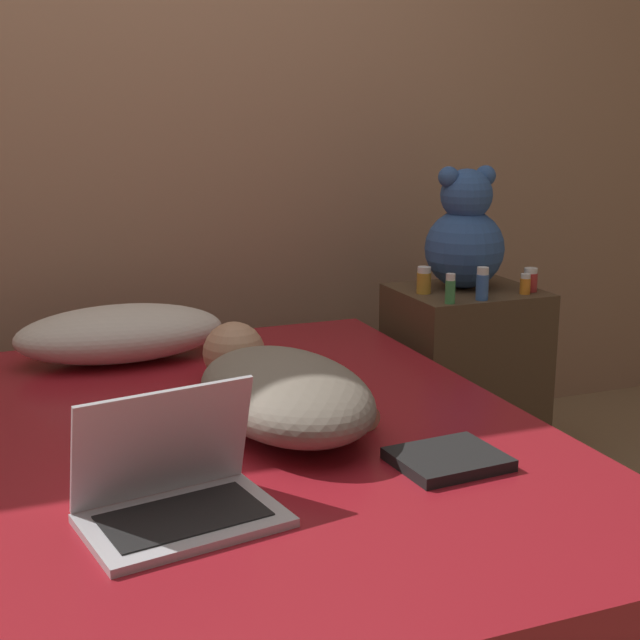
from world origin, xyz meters
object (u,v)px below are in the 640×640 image
teddy_bear (465,236)px  bottle_amber (424,280)px  pillow (121,333)px  laptop (176,491)px  person_lying (280,388)px  bottle_green (450,289)px  bottle_blue (482,284)px  book (448,459)px  bottle_red (530,280)px  bottle_orange (525,284)px

teddy_bear → bottle_amber: size_ratio=4.63×
pillow → laptop: 1.04m
person_lying → bottle_green: bearing=31.3°
bottle_blue → book: bearing=-124.9°
bottle_red → book: 1.22m
bottle_red → teddy_bear: bearing=143.1°
bottle_green → bottle_orange: bearing=6.6°
laptop → book: 0.57m
teddy_bear → book: (-0.63, -1.03, -0.28)m
pillow → bottle_green: bottle_green is taller
bottle_blue → teddy_bear: bearing=77.5°
bottle_orange → bottle_amber: 0.32m
laptop → person_lying: bearing=40.4°
teddy_bear → bottle_blue: size_ratio=3.87×
pillow → bottle_blue: bearing=-8.3°
bottle_red → bottle_amber: bearing=163.4°
bottle_amber → bottle_blue: 0.20m
pillow → laptop: (-0.07, -1.04, -0.03)m
laptop → bottle_blue: laptop is taller
laptop → bottle_orange: bearing=24.3°
pillow → book: 1.12m
person_lying → bottle_amber: bearing=39.6°
pillow → bottle_orange: 1.27m
person_lying → bottle_amber: size_ratio=8.62×
laptop → bottle_amber: 1.47m
bottle_amber → bottle_blue: (0.12, -0.15, 0.01)m
bottle_red → bottle_amber: 0.35m
bottle_orange → book: size_ratio=0.29×
bottle_orange → bottle_amber: (-0.30, 0.13, 0.01)m
teddy_bear → bottle_amber: bearing=-169.6°
teddy_bear → bottle_green: 0.28m
teddy_bear → bottle_amber: 0.21m
bottle_orange → teddy_bear: bearing=130.3°
person_lying → laptop: size_ratio=1.99×
teddy_bear → bottle_amber: teddy_bear is taller
bottle_red → bottle_blue: bottle_blue is taller
laptop → bottle_green: laptop is taller
bottle_amber → bottle_green: 0.16m
laptop → book: laptop is taller
book → pillow: bearing=116.1°
laptop → bottle_blue: size_ratio=3.61×
bottle_blue → book: size_ratio=0.45×
pillow → teddy_bear: teddy_bear is taller
person_lying → laptop: laptop is taller
bottle_orange → bottle_green: bearing=-173.4°
bottle_green → book: bottle_green is taller
book → person_lying: bearing=122.6°
bottle_orange → person_lying: bearing=-153.1°
bottle_red → pillow: bearing=175.5°
pillow → laptop: laptop is taller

